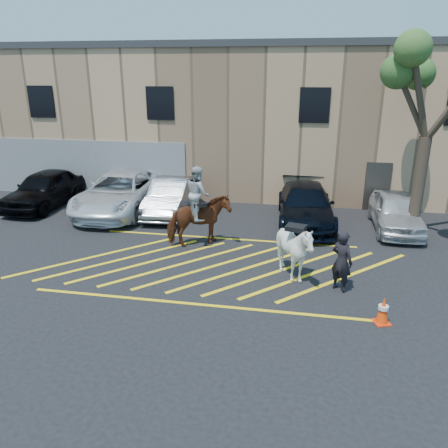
% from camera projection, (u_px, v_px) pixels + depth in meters
% --- Properties ---
extents(ground, '(90.00, 90.00, 0.00)m').
position_uv_depth(ground, '(216.00, 262.00, 14.49)').
color(ground, black).
rests_on(ground, ground).
extents(car_black_suv, '(2.12, 4.97, 1.67)m').
position_uv_depth(car_black_suv, '(45.00, 189.00, 20.29)').
color(car_black_suv, black).
rests_on(car_black_suv, ground).
extents(car_white_pickup, '(2.98, 6.22, 1.71)m').
position_uv_depth(car_white_pickup, '(120.00, 193.00, 19.57)').
color(car_white_pickup, white).
rests_on(car_white_pickup, ground).
extents(car_silver_sedan, '(1.89, 4.65, 1.50)m').
position_uv_depth(car_silver_sedan, '(170.00, 196.00, 19.35)').
color(car_silver_sedan, gray).
rests_on(car_silver_sedan, ground).
extents(car_blue_suv, '(2.55, 5.54, 1.57)m').
position_uv_depth(car_blue_suv, '(305.00, 205.00, 18.00)').
color(car_blue_suv, black).
rests_on(car_blue_suv, ground).
extents(car_white_suv, '(1.76, 4.35, 1.48)m').
position_uv_depth(car_white_suv, '(396.00, 211.00, 17.32)').
color(car_white_suv, silver).
rests_on(car_white_suv, ground).
extents(handler, '(0.78, 0.74, 1.80)m').
position_uv_depth(handler, '(342.00, 261.00, 12.40)').
color(handler, black).
rests_on(handler, ground).
extents(warehouse, '(32.42, 10.20, 7.30)m').
position_uv_depth(warehouse, '(257.00, 115.00, 24.41)').
color(warehouse, tan).
rests_on(warehouse, ground).
extents(hatching_zone, '(12.60, 5.12, 0.01)m').
position_uv_depth(hatching_zone, '(214.00, 266.00, 14.21)').
color(hatching_zone, yellow).
rests_on(hatching_zone, ground).
extents(mounted_bay, '(2.42, 1.97, 2.92)m').
position_uv_depth(mounted_bay, '(198.00, 215.00, 15.52)').
color(mounted_bay, maroon).
rests_on(mounted_bay, ground).
extents(saddled_white, '(1.86, 2.00, 1.86)m').
position_uv_depth(saddled_white, '(295.00, 250.00, 13.07)').
color(saddled_white, silver).
rests_on(saddled_white, ground).
extents(traffic_cone, '(0.48, 0.48, 0.73)m').
position_uv_depth(traffic_cone, '(383.00, 310.00, 10.90)').
color(traffic_cone, '#FF310A').
rests_on(traffic_cone, ground).
extents(tree, '(3.99, 4.37, 7.31)m').
position_uv_depth(tree, '(434.00, 81.00, 14.86)').
color(tree, '#46392A').
rests_on(tree, ground).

